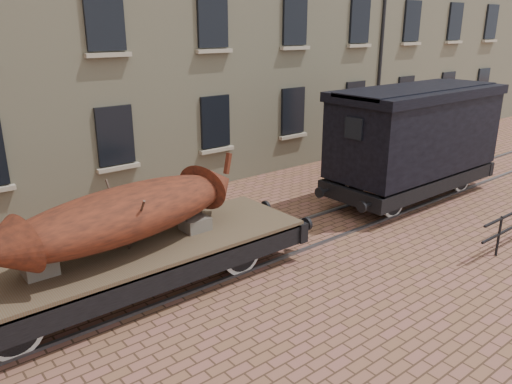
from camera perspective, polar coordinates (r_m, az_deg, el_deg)
ground at (r=12.99m, az=4.44°, el=-5.21°), size 90.00×90.00×0.00m
rail_track at (r=12.98m, az=4.44°, el=-5.09°), size 30.00×1.52×0.06m
flatcar_wagon at (r=10.31m, az=-14.58°, el=-7.43°), size 8.59×2.33×1.30m
iron_boat at (r=9.96m, az=-14.63°, el=-2.34°), size 5.82×2.43×1.43m
goods_van at (r=16.07m, az=17.80°, el=6.74°), size 6.73×2.45×3.48m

